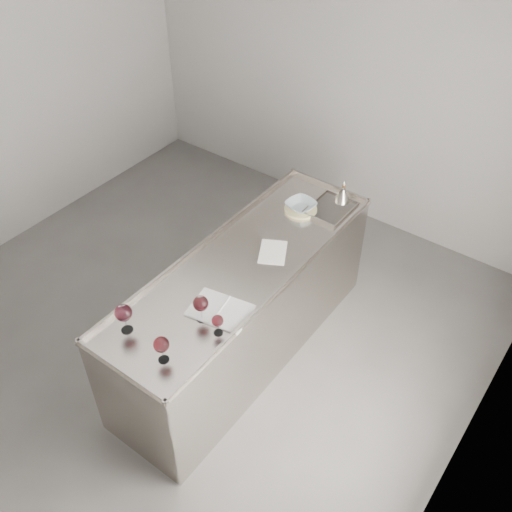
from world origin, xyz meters
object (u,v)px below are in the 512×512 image
Objects in this scene: wine_glass_right at (161,345)px; wine_glass_small at (218,321)px; notebook at (220,310)px; counter at (244,308)px; wine_funnel at (343,195)px; ceramic_bowl at (301,205)px; wine_glass_middle at (201,304)px; wine_glass_left at (124,313)px.

wine_glass_small is at bearing 70.28° from wine_glass_right.
wine_glass_right is at bearing -102.81° from notebook.
wine_funnel is at bearing 80.13° from counter.
wine_funnel reaches higher than wine_glass_small.
wine_glass_small reaches higher than counter.
counter is 10.68× the size of ceramic_bowl.
wine_funnel is (0.07, 1.67, -0.08)m from wine_glass_middle.
wine_glass_middle is 1.30× the size of wine_glass_small.
wine_glass_small is 1.70m from wine_funnel.
wine_glass_small is 0.67× the size of ceramic_bowl.
counter is 5.50× the size of notebook.
wine_glass_small is at bearing -65.92° from counter.
wine_glass_right is at bearing -109.72° from wine_glass_small.
notebook is (0.37, 0.48, -0.15)m from wine_glass_left.
wine_glass_right is (0.03, -0.39, -0.00)m from wine_glass_middle.
counter is 12.74× the size of wine_glass_right.
wine_glass_middle is at bearing 47.65° from wine_glass_left.
wine_glass_left is 2.06m from wine_funnel.
wine_glass_left is 1.42× the size of wine_glass_small.
wine_glass_left reaches higher than counter.
wine_glass_right is 0.43× the size of notebook.
wine_funnel is (0.19, 1.08, 0.53)m from counter.
wine_glass_left is at bearing -102.26° from counter.
counter is 1.14m from wine_glass_left.
wine_funnel is (-0.09, 1.69, -0.05)m from wine_glass_small.
wine_glass_left reaches higher than wine_glass_small.
wine_glass_left is at bearing -100.99° from wine_funnel.
counter is at bearing -88.94° from ceramic_bowl.
counter is 0.68m from notebook.
wine_glass_right is 0.53m from notebook.
wine_glass_middle is 1.04× the size of wine_glass_right.
counter is 0.89m from wine_glass_small.
wine_glass_middle is 1.37m from ceramic_bowl.
notebook is at bearing 87.80° from wine_glass_right.
notebook is at bearing 68.74° from wine_glass_middle.
wine_glass_middle is 0.16m from wine_glass_small.
wine_glass_small is 0.35× the size of notebook.
wine_funnel reaches higher than wine_glass_right.
notebook is at bearing 125.35° from wine_glass_small.
wine_glass_middle is at bearing 170.06° from wine_glass_small.
wine_glass_small is at bearing -65.25° from notebook.
wine_glass_left is 1.13× the size of wine_glass_right.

